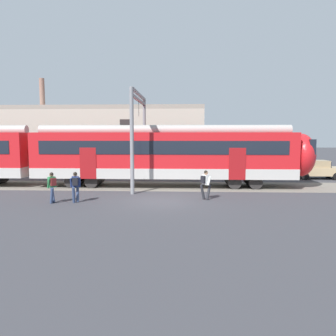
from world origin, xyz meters
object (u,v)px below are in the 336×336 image
(pedestrian_green, at_px, (52,185))
(parked_car_tan, at_px, (317,169))
(pedestrian_white, at_px, (205,182))
(pedestrian_navy, at_px, (75,184))

(pedestrian_green, distance_m, parked_car_tan, 20.99)
(pedestrian_white, bearing_deg, parked_car_tan, 43.50)
(pedestrian_navy, distance_m, parked_car_tan, 19.86)
(pedestrian_green, height_order, parked_car_tan, pedestrian_green)
(pedestrian_white, xyz_separation_m, parked_car_tan, (9.85, 9.35, -0.21))
(pedestrian_green, height_order, pedestrian_white, same)
(pedestrian_navy, relative_size, parked_car_tan, 0.41)
(pedestrian_white, relative_size, parked_car_tan, 0.41)
(pedestrian_navy, height_order, parked_car_tan, pedestrian_navy)
(pedestrian_green, relative_size, pedestrian_white, 1.00)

